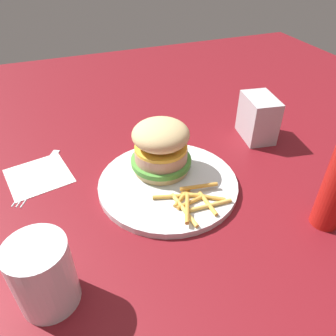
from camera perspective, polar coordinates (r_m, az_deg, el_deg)
ground_plane at (r=0.60m, az=2.16°, el=-3.55°), size 1.60×1.60×0.00m
plate at (r=0.60m, az=-0.00°, el=-2.74°), size 0.25×0.25×0.01m
sandwich at (r=0.60m, az=-1.24°, el=3.72°), size 0.11×0.11×0.10m
fries_pile at (r=0.55m, az=4.42°, el=-5.69°), size 0.12×0.09×0.01m
napkin at (r=0.67m, az=-21.60°, el=-1.23°), size 0.13×0.13×0.00m
fork at (r=0.67m, az=-21.70°, el=-1.15°), size 0.10×0.16×0.00m
drink_glass at (r=0.45m, az=-20.71°, el=-17.47°), size 0.08×0.08×0.10m
napkin_dispenser at (r=0.74m, az=15.39°, el=8.43°), size 0.07×0.10×0.09m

